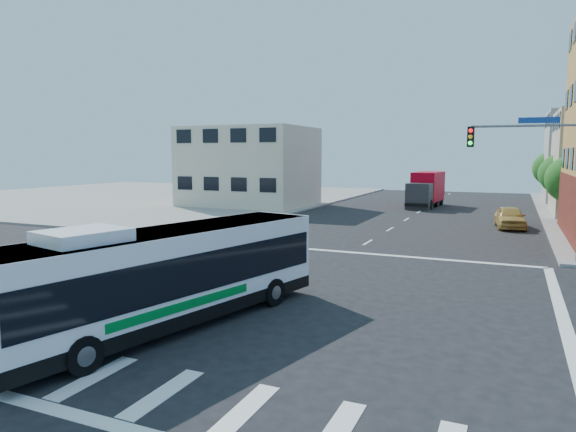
% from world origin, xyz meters
% --- Properties ---
extents(ground, '(120.00, 120.00, 0.00)m').
position_xyz_m(ground, '(0.00, 0.00, 0.00)').
color(ground, black).
rests_on(ground, ground).
extents(sidewalk_nw, '(50.00, 50.00, 0.15)m').
position_xyz_m(sidewalk_nw, '(-35.00, 35.00, 0.07)').
color(sidewalk_nw, gray).
rests_on(sidewalk_nw, ground).
extents(building_west, '(12.06, 10.06, 8.00)m').
position_xyz_m(building_west, '(-17.02, 29.98, 4.01)').
color(building_west, beige).
rests_on(building_west, ground).
extents(signal_mast_ne, '(7.91, 1.13, 8.07)m').
position_xyz_m(signal_mast_ne, '(9.08, 10.62, 4.98)').
color(signal_mast_ne, slate).
rests_on(signal_mast_ne, ground).
extents(street_tree_a, '(3.60, 3.60, 5.53)m').
position_xyz_m(street_tree_a, '(11.90, 27.92, 3.59)').
color(street_tree_a, '#3D2416').
rests_on(street_tree_a, ground).
extents(street_tree_b, '(3.80, 3.80, 5.79)m').
position_xyz_m(street_tree_b, '(11.90, 35.92, 3.75)').
color(street_tree_b, '#3D2416').
rests_on(street_tree_b, ground).
extents(street_tree_c, '(3.40, 3.40, 5.29)m').
position_xyz_m(street_tree_c, '(11.90, 43.92, 3.46)').
color(street_tree_c, '#3D2416').
rests_on(street_tree_c, ground).
extents(street_tree_d, '(4.00, 4.00, 6.03)m').
position_xyz_m(street_tree_d, '(11.90, 51.92, 3.88)').
color(street_tree_d, '#3D2416').
rests_on(street_tree_d, ground).
extents(transit_bus, '(4.99, 11.42, 3.31)m').
position_xyz_m(transit_bus, '(-1.55, -4.26, 1.62)').
color(transit_bus, black).
rests_on(transit_bus, ground).
extents(box_truck, '(2.77, 7.90, 3.50)m').
position_xyz_m(box_truck, '(-0.20, 36.08, 1.70)').
color(box_truck, '#29292E').
rests_on(box_truck, ground).
extents(parked_car, '(2.42, 4.83, 1.58)m').
position_xyz_m(parked_car, '(7.72, 23.05, 0.79)').
color(parked_car, gold).
rests_on(parked_car, ground).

